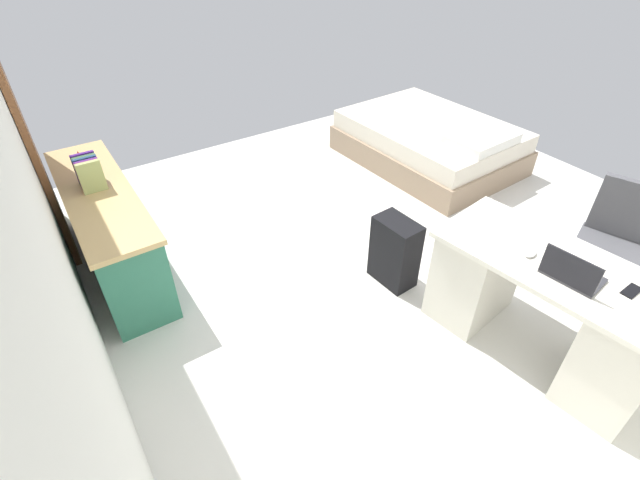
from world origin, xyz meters
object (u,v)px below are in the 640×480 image
(desk, at_px, (542,306))
(credenza, at_px, (110,229))
(suitcase_black, at_px, (395,252))
(office_chair, at_px, (609,252))
(bed, at_px, (429,142))
(figurine_small, at_px, (80,157))
(laptop, at_px, (572,273))
(computer_mouse, at_px, (531,253))
(cell_phone_near_laptop, at_px, (632,291))

(desk, distance_m, credenza, 3.25)
(credenza, bearing_deg, suitcase_black, -128.35)
(office_chair, xyz_separation_m, suitcase_black, (0.99, 1.18, -0.13))
(bed, bearing_deg, figurine_small, 80.25)
(office_chair, bearing_deg, bed, -12.46)
(figurine_small, bearing_deg, laptop, -146.78)
(desk, height_order, credenza, desk)
(desk, bearing_deg, office_chair, -86.27)
(bed, distance_m, suitcase_black, 2.16)
(office_chair, relative_size, suitcase_black, 1.65)
(desk, height_order, office_chair, office_chair)
(credenza, bearing_deg, bed, -91.26)
(office_chair, height_order, credenza, office_chair)
(suitcase_black, relative_size, laptop, 1.69)
(office_chair, height_order, suitcase_black, office_chair)
(computer_mouse, bearing_deg, bed, -40.53)
(office_chair, xyz_separation_m, figurine_small, (2.93, 2.98, 0.37))
(credenza, distance_m, bed, 3.49)
(computer_mouse, distance_m, cell_phone_near_laptop, 0.55)
(laptop, bearing_deg, computer_mouse, -1.49)
(credenza, relative_size, suitcase_black, 3.16)
(suitcase_black, bearing_deg, computer_mouse, -168.08)
(bed, relative_size, suitcase_black, 3.44)
(office_chair, height_order, bed, office_chair)
(bed, xyz_separation_m, laptop, (-2.50, 1.46, 0.56))
(laptop, xyz_separation_m, cell_phone_near_laptop, (-0.25, -0.20, -0.04))
(laptop, xyz_separation_m, figurine_small, (3.10, 2.03, -0.01))
(bed, distance_m, laptop, 2.95)
(desk, relative_size, bed, 0.77)
(bed, bearing_deg, desk, 150.16)
(suitcase_black, distance_m, cell_phone_near_laptop, 1.55)
(suitcase_black, height_order, figurine_small, figurine_small)
(figurine_small, bearing_deg, suitcase_black, -137.27)
(bed, bearing_deg, office_chair, 167.54)
(desk, xyz_separation_m, laptop, (-0.11, 0.09, 0.41))
(laptop, relative_size, cell_phone_near_laptop, 2.47)
(figurine_small, bearing_deg, computer_mouse, -144.32)
(office_chair, xyz_separation_m, laptop, (-0.17, 0.94, 0.38))
(cell_phone_near_laptop, xyz_separation_m, figurine_small, (3.35, 2.23, 0.03))
(office_chair, distance_m, laptop, 1.03)
(desk, distance_m, cell_phone_near_laptop, 0.53)
(laptop, height_order, cell_phone_near_laptop, laptop)
(credenza, xyz_separation_m, bed, (-0.08, -3.49, -0.12))
(laptop, distance_m, cell_phone_near_laptop, 0.32)
(computer_mouse, xyz_separation_m, figurine_small, (2.84, 2.04, 0.02))
(credenza, bearing_deg, cell_phone_near_laptop, -141.77)
(desk, distance_m, bed, 2.76)
(office_chair, relative_size, computer_mouse, 9.40)
(figurine_small, bearing_deg, office_chair, -134.59)
(office_chair, bearing_deg, figurine_small, 45.41)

